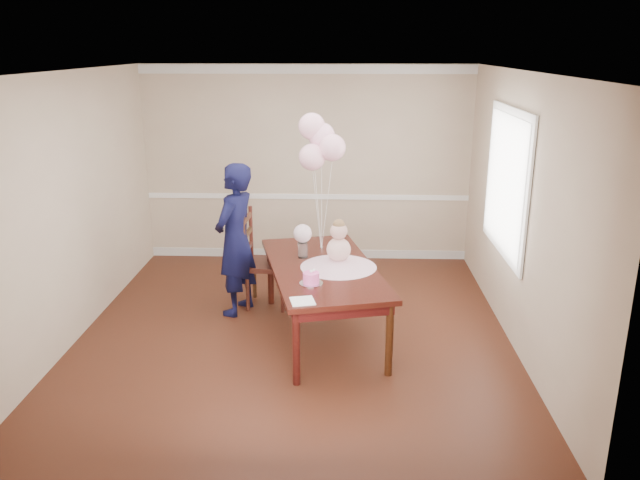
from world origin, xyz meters
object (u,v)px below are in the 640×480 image
at_px(dining_chair_seat, 267,264).
at_px(woman, 236,240).
at_px(birthday_cake, 311,278).
at_px(dining_table_top, 323,268).

height_order(dining_chair_seat, woman, woman).
xyz_separation_m(birthday_cake, dining_chair_seat, (-0.58, 1.28, -0.33)).
bearing_deg(woman, birthday_cake, 61.50).
xyz_separation_m(dining_table_top, birthday_cake, (-0.09, -0.50, 0.09)).
xyz_separation_m(dining_table_top, woman, (-0.99, 0.57, 0.12)).
distance_m(birthday_cake, dining_chair_seat, 1.44).
relative_size(dining_table_top, birthday_cake, 13.33).
bearing_deg(woman, dining_chair_seat, 144.61).
relative_size(dining_table_top, dining_chair_seat, 4.17).
height_order(birthday_cake, woman, woman).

